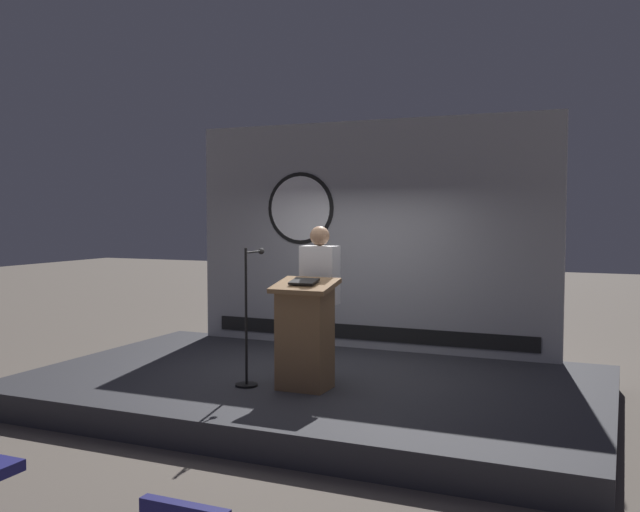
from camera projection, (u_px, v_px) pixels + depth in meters
The scene contains 6 objects.
ground_plane at pixel (313, 402), 7.99m from camera, with size 40.00×40.00×0.00m, color #6B6056.
stage_platform at pixel (313, 389), 7.99m from camera, with size 6.40×4.00×0.30m, color #333338.
banner_display at pixel (367, 236), 9.58m from camera, with size 5.10×0.12×3.11m.
podium at pixel (305, 335), 7.39m from camera, with size 0.64×0.50×1.17m.
speaker_person at pixel (320, 301), 7.82m from camera, with size 0.40×0.26×1.71m.
microphone_stand at pixel (248, 337), 7.54m from camera, with size 0.24×0.50×1.48m.
Camera 1 is at (3.22, -7.19, 2.15)m, focal length 39.43 mm.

